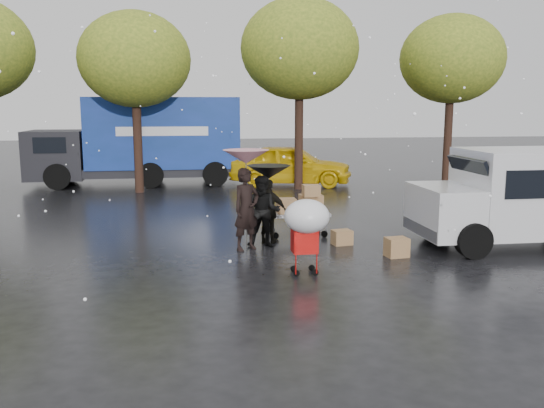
{
  "coord_description": "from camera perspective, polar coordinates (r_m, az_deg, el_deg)",
  "views": [
    {
      "loc": [
        -1.71,
        -11.6,
        3.15
      ],
      "look_at": [
        0.14,
        1.0,
        0.98
      ],
      "focal_mm": 38.0,
      "sensor_mm": 36.0,
      "label": 1
    }
  ],
  "objects": [
    {
      "name": "person_black",
      "position": [
        13.28,
        -0.32,
        -0.75
      ],
      "size": [
        0.95,
        0.71,
        1.5
      ],
      "primitive_type": "imported",
      "rotation": [
        0.0,
        0.0,
        2.7
      ],
      "color": "black",
      "rests_on": "ground"
    },
    {
      "name": "person_pink",
      "position": [
        12.67,
        -2.55,
        -0.52
      ],
      "size": [
        0.8,
        0.72,
        1.82
      ],
      "primitive_type": "imported",
      "rotation": [
        0.0,
        0.0,
        0.55
      ],
      "color": "black",
      "rests_on": "ground"
    },
    {
      "name": "shopping_cart",
      "position": [
        10.66,
        3.43,
        -1.64
      ],
      "size": [
        0.84,
        0.84,
        1.46
      ],
      "color": "#A30B09",
      "rests_on": "ground"
    },
    {
      "name": "tree_row",
      "position": [
        21.72,
        -5.22,
        14.58
      ],
      "size": [
        21.6,
        4.4,
        7.12
      ],
      "color": "black",
      "rests_on": "ground"
    },
    {
      "name": "box_ground_far",
      "position": [
        13.37,
        6.94,
        -3.3
      ],
      "size": [
        0.48,
        0.4,
        0.34
      ],
      "primitive_type": "cube",
      "rotation": [
        0.0,
        0.0,
        0.16
      ],
      "color": "brown",
      "rests_on": "ground"
    },
    {
      "name": "white_van",
      "position": [
        14.32,
        24.2,
        0.82
      ],
      "size": [
        4.91,
        2.18,
        2.2
      ],
      "color": "silver",
      "rests_on": "ground"
    },
    {
      "name": "umbrella_pink",
      "position": [
        12.52,
        -2.59,
        4.68
      ],
      "size": [
        1.01,
        1.01,
        2.22
      ],
      "color": "#4C4C4C",
      "rests_on": "ground"
    },
    {
      "name": "umbrella_black",
      "position": [
        13.14,
        -0.32,
        3.18
      ],
      "size": [
        1.0,
        1.0,
        1.82
      ],
      "color": "#4C4C4C",
      "rests_on": "ground"
    },
    {
      "name": "vendor_cart",
      "position": [
        14.13,
        2.9,
        -0.23
      ],
      "size": [
        1.52,
        0.8,
        1.27
      ],
      "color": "slate",
      "rests_on": "ground"
    },
    {
      "name": "blue_truck",
      "position": [
        23.98,
        -12.65,
        6.11
      ],
      "size": [
        8.3,
        2.6,
        3.5
      ],
      "color": "navy",
      "rests_on": "ground"
    },
    {
      "name": "box_ground_near",
      "position": [
        12.5,
        12.25,
        -4.21
      ],
      "size": [
        0.49,
        0.42,
        0.41
      ],
      "primitive_type": "cube",
      "rotation": [
        0.0,
        0.0,
        0.13
      ],
      "color": "brown",
      "rests_on": "ground"
    },
    {
      "name": "ground",
      "position": [
        12.14,
        0.01,
        -5.38
      ],
      "size": [
        90.0,
        90.0,
        0.0
      ],
      "primitive_type": "plane",
      "color": "black",
      "rests_on": "ground"
    },
    {
      "name": "yellow_taxi",
      "position": [
        23.24,
        1.87,
        3.92
      ],
      "size": [
        5.19,
        3.18,
        1.65
      ],
      "primitive_type": "imported",
      "rotation": [
        0.0,
        0.0,
        1.3
      ],
      "color": "#E9B90C",
      "rests_on": "ground"
    },
    {
      "name": "person_middle",
      "position": [
        12.94,
        -0.85,
        -0.76
      ],
      "size": [
        0.92,
        0.79,
        1.62
      ],
      "primitive_type": "imported",
      "rotation": [
        0.0,
        0.0,
        -0.25
      ],
      "color": "black",
      "rests_on": "ground"
    }
  ]
}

